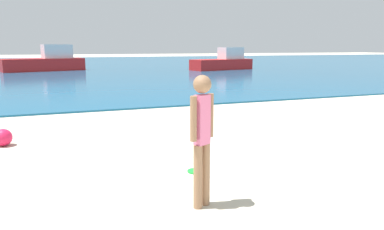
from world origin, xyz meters
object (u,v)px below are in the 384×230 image
(boat_near, at_px, (224,62))
(boat_far, at_px, (47,62))
(frisbee, at_px, (195,171))
(beach_ball, at_px, (3,138))
(person_standing, at_px, (202,134))

(boat_near, distance_m, boat_far, 14.98)
(frisbee, xyz_separation_m, boat_far, (-3.14, 26.94, 0.79))
(boat_near, height_order, boat_far, boat_far)
(boat_far, bearing_deg, boat_near, 150.88)
(frisbee, bearing_deg, beach_ball, 138.55)
(person_standing, height_order, frisbee, person_standing)
(person_standing, height_order, boat_far, boat_far)
(frisbee, height_order, boat_far, boat_far)
(boat_near, bearing_deg, person_standing, 50.84)
(boat_far, height_order, beach_ball, boat_far)
(beach_ball, bearing_deg, frisbee, -41.45)
(person_standing, bearing_deg, beach_ball, -81.20)
(person_standing, height_order, beach_ball, person_standing)
(frisbee, height_order, beach_ball, beach_ball)
(beach_ball, bearing_deg, person_standing, -55.02)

